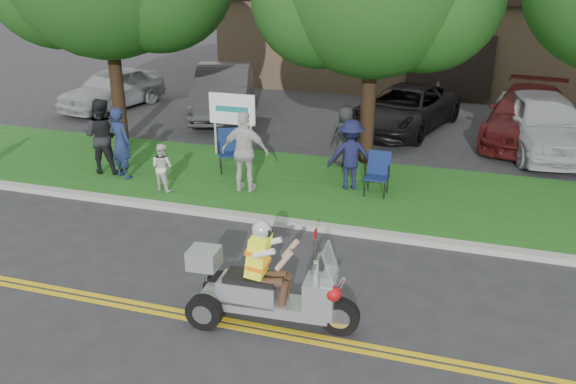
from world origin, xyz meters
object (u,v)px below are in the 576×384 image
(parked_car_left, at_px, (224,91))
(parked_car_far_right, at_px, (543,123))
(spectator_adult_mid, at_px, (102,136))
(spectator_adult_right, at_px, (245,152))
(lawn_chair_a, at_px, (378,170))
(parked_car_mid, at_px, (404,109))
(lawn_chair_b, at_px, (229,147))
(parked_car_far_left, at_px, (112,88))
(trike_scooter, at_px, (265,289))
(spectator_adult_left, at_px, (121,143))
(parked_car_right, at_px, (527,115))

(parked_car_left, distance_m, parked_car_far_right, 9.84)
(spectator_adult_mid, bearing_deg, spectator_adult_right, 169.83)
(lawn_chair_a, xyz_separation_m, parked_car_mid, (-0.17, 5.68, 0.02))
(lawn_chair_b, bearing_deg, spectator_adult_right, -79.26)
(spectator_adult_mid, relative_size, parked_car_left, 0.37)
(parked_car_far_left, height_order, parked_car_far_right, parked_car_far_right)
(trike_scooter, xyz_separation_m, lawn_chair_b, (-3.00, 5.86, 0.10))
(spectator_adult_right, xyz_separation_m, parked_car_mid, (2.67, 6.41, -0.35))
(parked_car_far_left, bearing_deg, spectator_adult_left, -42.60)
(spectator_adult_right, distance_m, parked_car_far_right, 8.48)
(parked_car_mid, bearing_deg, parked_car_left, -164.87)
(parked_car_left, bearing_deg, spectator_adult_left, -106.20)
(parked_car_mid, bearing_deg, lawn_chair_b, -109.18)
(spectator_adult_left, relative_size, parked_car_mid, 0.36)
(lawn_chair_b, xyz_separation_m, spectator_adult_right, (0.88, -1.19, 0.34))
(spectator_adult_mid, height_order, parked_car_far_left, spectator_adult_mid)
(parked_car_right, bearing_deg, spectator_adult_right, -125.18)
(trike_scooter, distance_m, parked_car_right, 11.79)
(lawn_chair_a, height_order, spectator_adult_mid, spectator_adult_mid)
(spectator_adult_right, relative_size, parked_car_far_left, 0.45)
(lawn_chair_a, height_order, parked_car_far_right, parked_car_far_right)
(parked_car_right, bearing_deg, lawn_chair_a, -111.64)
(spectator_adult_right, distance_m, parked_car_mid, 6.95)
(lawn_chair_b, relative_size, spectator_adult_left, 0.60)
(spectator_adult_left, bearing_deg, parked_car_mid, -111.67)
(parked_car_mid, bearing_deg, parked_car_right, 14.86)
(trike_scooter, bearing_deg, parked_car_far_right, 63.01)
(parked_car_far_left, bearing_deg, spectator_adult_mid, -45.95)
(parked_car_mid, relative_size, parked_car_far_right, 1.00)
(parked_car_left, distance_m, parked_car_mid, 5.94)
(spectator_adult_right, relative_size, parked_car_left, 0.37)
(spectator_adult_left, relative_size, spectator_adult_mid, 0.93)
(trike_scooter, bearing_deg, spectator_adult_left, 135.23)
(lawn_chair_b, height_order, parked_car_mid, parked_car_mid)
(spectator_adult_mid, relative_size, parked_car_far_left, 0.45)
(lawn_chair_a, xyz_separation_m, parked_car_right, (3.33, 5.67, 0.10))
(parked_car_left, relative_size, parked_car_mid, 1.04)
(trike_scooter, bearing_deg, spectator_adult_right, 111.04)
(trike_scooter, relative_size, spectator_adult_right, 1.40)
(trike_scooter, height_order, spectator_adult_right, spectator_adult_right)
(parked_car_far_left, xyz_separation_m, parked_car_far_right, (13.85, -0.74, 0.11))
(parked_car_mid, bearing_deg, spectator_adult_left, -116.55)
(lawn_chair_a, height_order, parked_car_right, parked_car_right)
(spectator_adult_right, relative_size, parked_car_far_right, 0.38)
(lawn_chair_b, bearing_deg, spectator_adult_left, -176.10)
(lawn_chair_a, xyz_separation_m, parked_car_left, (-6.11, 5.68, 0.18))
(spectator_adult_mid, bearing_deg, parked_car_far_left, -67.56)
(spectator_adult_mid, height_order, spectator_adult_right, same)
(spectator_adult_mid, bearing_deg, lawn_chair_a, 176.91)
(lawn_chair_b, xyz_separation_m, spectator_adult_left, (-2.21, -1.26, 0.27))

